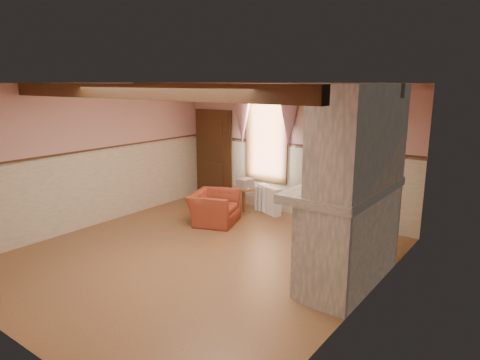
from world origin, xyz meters
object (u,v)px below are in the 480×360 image
Objects in this scene: side_table at (244,200)px; radiator at (269,200)px; bowl at (342,183)px; mantel_clock at (367,169)px; oil_lamp at (358,170)px; armchair at (214,208)px.

side_table is 0.79× the size of radiator.
mantel_clock reaches higher than bowl.
bowl is 1.41× the size of mantel_clock.
radiator is at bearing 153.41° from mantel_clock.
bowl is at bearing -90.00° from oil_lamp.
armchair is at bearing -91.50° from side_table.
mantel_clock is (0.00, 0.91, 0.06)m from bowl.
radiator is 3.59m from bowl.
bowl is at bearing -16.77° from radiator.
oil_lamp is (2.59, -1.66, 1.26)m from radiator.
radiator is (0.51, 0.25, 0.02)m from side_table.
armchair is 2.89× the size of bowl.
armchair is 4.09× the size of mantel_clock.
armchair reaches higher than radiator.
mantel_clock is at bearing 90.00° from oil_lamp.
bowl is (2.59, -2.20, 1.16)m from radiator.
radiator is 2.92× the size of mantel_clock.
mantel_clock reaches higher than radiator.
radiator is at bearing 139.58° from bowl.
oil_lamp reaches higher than armchair.
bowl is 0.91m from mantel_clock.
radiator is at bearing 147.35° from oil_lamp.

